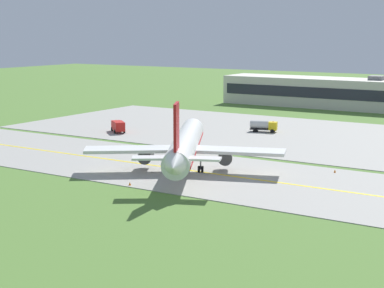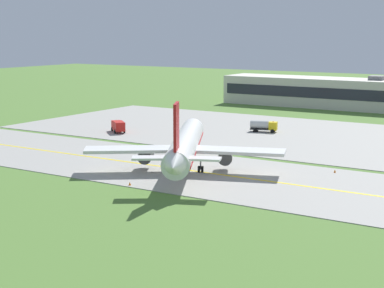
% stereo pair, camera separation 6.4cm
% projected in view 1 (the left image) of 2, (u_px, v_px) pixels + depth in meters
% --- Properties ---
extents(ground_plane, '(500.00, 500.00, 0.00)m').
position_uv_depth(ground_plane, '(171.00, 168.00, 104.81)').
color(ground_plane, '#517A33').
extents(taxiway_strip, '(240.00, 28.00, 0.10)m').
position_uv_depth(taxiway_strip, '(171.00, 168.00, 104.80)').
color(taxiway_strip, '#9E9B93').
rests_on(taxiway_strip, ground).
extents(apron_pad, '(140.00, 52.00, 0.10)m').
position_uv_depth(apron_pad, '(320.00, 138.00, 134.56)').
color(apron_pad, '#9E9B93').
rests_on(apron_pad, ground).
extents(taxiway_centreline, '(220.00, 0.60, 0.01)m').
position_uv_depth(taxiway_centreline, '(171.00, 168.00, 104.79)').
color(taxiway_centreline, yellow).
rests_on(taxiway_centreline, taxiway_strip).
extents(airplane_lead, '(30.36, 36.57, 12.70)m').
position_uv_depth(airplane_lead, '(185.00, 146.00, 102.52)').
color(airplane_lead, white).
rests_on(airplane_lead, ground).
extents(service_truck_baggage, '(5.91, 5.43, 2.60)m').
position_uv_depth(service_truck_baggage, '(118.00, 126.00, 141.65)').
color(service_truck_baggage, red).
rests_on(service_truck_baggage, ground).
extents(service_truck_fuel, '(6.34, 3.76, 2.65)m').
position_uv_depth(service_truck_fuel, '(264.00, 125.00, 142.05)').
color(service_truck_fuel, yellow).
rests_on(service_truck_fuel, ground).
extents(terminal_building, '(66.05, 13.78, 9.87)m').
position_uv_depth(terminal_building, '(332.00, 93.00, 188.09)').
color(terminal_building, beige).
rests_on(terminal_building, ground).
extents(traffic_cone_near_edge, '(0.44, 0.44, 0.60)m').
position_uv_depth(traffic_cone_near_edge, '(335.00, 171.00, 101.27)').
color(traffic_cone_near_edge, orange).
rests_on(traffic_cone_near_edge, ground).
extents(traffic_cone_mid_edge, '(0.44, 0.44, 0.60)m').
position_uv_depth(traffic_cone_mid_edge, '(130.00, 184.00, 92.87)').
color(traffic_cone_mid_edge, orange).
rests_on(traffic_cone_mid_edge, ground).
extents(traffic_cone_far_edge, '(0.44, 0.44, 0.60)m').
position_uv_depth(traffic_cone_far_edge, '(174.00, 149.00, 119.90)').
color(traffic_cone_far_edge, orange).
rests_on(traffic_cone_far_edge, ground).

